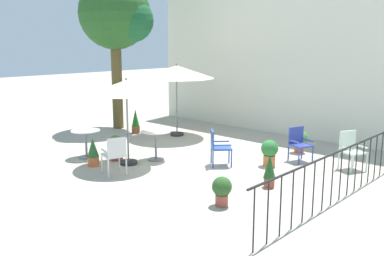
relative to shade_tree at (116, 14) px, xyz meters
The scene contains 19 objects.
ground_plane 6.51m from the shade_tree, 16.81° to the right, with size 60.00×60.00×0.00m, color #ABA293.
villa_facade 6.07m from the shade_tree, 32.39° to the left, with size 11.11×0.30×4.82m, color silver.
terrace_railing 9.51m from the shade_tree, ahead, with size 0.03×6.11×1.01m.
shade_tree is the anchor object (origin of this frame).
patio_umbrella_0 3.07m from the shade_tree, 11.95° to the left, with size 2.41×2.41×2.34m.
patio_umbrella_1 5.13m from the shade_tree, 34.96° to the right, with size 1.86×1.86×2.17m.
cafe_table_0 5.67m from the shade_tree, 25.80° to the right, with size 0.78×0.78×0.77m.
cafe_table_1 5.27m from the shade_tree, 50.10° to the right, with size 0.75×0.75×0.74m.
patio_chair_0 6.67m from the shade_tree, 12.84° to the right, with size 0.66×0.66×0.90m.
patio_chair_1 7.65m from the shade_tree, ahead, with size 0.58×0.60×0.87m.
patio_chair_2 6.55m from the shade_tree, 38.60° to the right, with size 0.61×0.59×0.91m.
patio_chair_3 8.81m from the shade_tree, ahead, with size 0.63×0.64×0.92m.
potted_plant_0 5.97m from the shade_tree, 45.31° to the right, with size 0.29×0.29×0.70m.
potted_plant_1 8.42m from the shade_tree, 13.61° to the right, with size 0.26×0.26×0.71m.
potted_plant_2 3.72m from the shade_tree, ahead, with size 0.27×0.27×0.81m.
potted_plant_3 7.46m from the shade_tree, ahead, with size 0.42×0.42×0.66m.
potted_plant_4 8.81m from the shade_tree, 24.06° to the right, with size 0.38×0.38×0.56m.
potted_plant_5 5.57m from the shade_tree, 38.83° to the right, with size 0.44×0.44×0.64m.
potted_plant_6 7.45m from the shade_tree, 10.91° to the left, with size 0.43×0.43×0.63m.
Camera 1 is at (7.11, -7.67, 3.00)m, focal length 39.97 mm.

